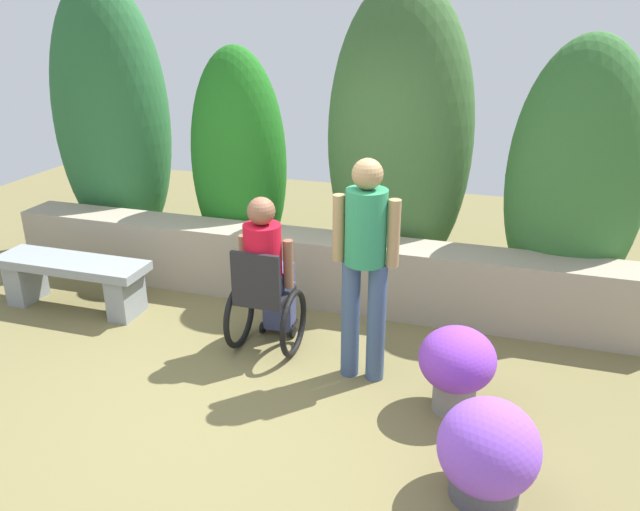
{
  "coord_description": "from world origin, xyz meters",
  "views": [
    {
      "loc": [
        1.74,
        -3.45,
        2.67
      ],
      "look_at": [
        0.39,
        0.9,
        0.85
      ],
      "focal_mm": 34.92,
      "sensor_mm": 36.0,
      "label": 1
    }
  ],
  "objects_px": {
    "person_standing_companion": "(365,257)",
    "flower_pot_purple_near": "(488,453)",
    "person_in_wheelchair": "(266,280)",
    "flower_pot_terracotta_by_wall": "(457,365)",
    "stone_bench": "(73,277)"
  },
  "relations": [
    {
      "from": "person_standing_companion",
      "to": "flower_pot_purple_near",
      "type": "relative_size",
      "value": 2.75
    },
    {
      "from": "person_in_wheelchair",
      "to": "flower_pot_terracotta_by_wall",
      "type": "distance_m",
      "value": 1.66
    },
    {
      "from": "stone_bench",
      "to": "flower_pot_terracotta_by_wall",
      "type": "relative_size",
      "value": 2.33
    },
    {
      "from": "stone_bench",
      "to": "person_standing_companion",
      "type": "relative_size",
      "value": 0.86
    },
    {
      "from": "person_in_wheelchair",
      "to": "flower_pot_purple_near",
      "type": "distance_m",
      "value": 2.24
    },
    {
      "from": "person_standing_companion",
      "to": "flower_pot_purple_near",
      "type": "xyz_separation_m",
      "value": [
        0.99,
        -1.03,
        -0.7
      ]
    },
    {
      "from": "flower_pot_purple_near",
      "to": "person_in_wheelchair",
      "type": "bearing_deg",
      "value": 146.42
    },
    {
      "from": "person_standing_companion",
      "to": "flower_pot_terracotta_by_wall",
      "type": "relative_size",
      "value": 2.71
    },
    {
      "from": "flower_pot_purple_near",
      "to": "flower_pot_terracotta_by_wall",
      "type": "xyz_separation_m",
      "value": [
        -0.26,
        0.8,
        0.06
      ]
    },
    {
      "from": "stone_bench",
      "to": "flower_pot_purple_near",
      "type": "height_order",
      "value": "flower_pot_purple_near"
    },
    {
      "from": "stone_bench",
      "to": "person_in_wheelchair",
      "type": "height_order",
      "value": "person_in_wheelchair"
    },
    {
      "from": "person_standing_companion",
      "to": "flower_pot_terracotta_by_wall",
      "type": "distance_m",
      "value": 0.99
    },
    {
      "from": "stone_bench",
      "to": "person_in_wheelchair",
      "type": "xyz_separation_m",
      "value": [
        2.03,
        -0.15,
        0.3
      ]
    },
    {
      "from": "person_in_wheelchair",
      "to": "person_standing_companion",
      "type": "relative_size",
      "value": 0.77
    },
    {
      "from": "person_in_wheelchair",
      "to": "flower_pot_terracotta_by_wall",
      "type": "height_order",
      "value": "person_in_wheelchair"
    }
  ]
}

